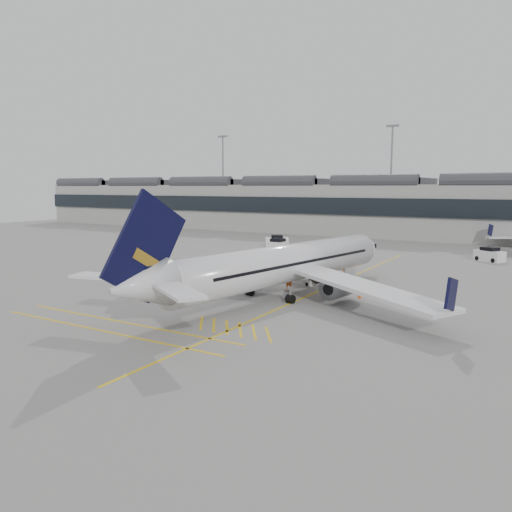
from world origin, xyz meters
The scene contains 18 objects.
ground centered at (0.00, 0.00, 0.00)m, with size 220.00×220.00×0.00m, color gray.
terminal centered at (0.00, 71.93, 6.14)m, with size 200.00×20.45×12.40m.
light_masts centered at (-1.67, 86.00, 14.49)m, with size 113.00×0.60×25.45m.
apron_markings centered at (10.00, 10.00, 0.01)m, with size 0.25×60.00×0.01m, color gold.
airliner_main centered at (7.81, 4.70, 3.06)m, with size 35.33×38.90×10.41m.
belt_loader centered at (6.79, 11.50, 0.49)m, with size 4.27×2.32×1.69m.
baggage_cart_a centered at (3.09, 5.03, 1.04)m, with size 2.07×1.81×1.94m.
baggage_cart_b centered at (-2.35, 2.13, 0.96)m, with size 2.15×2.02×1.79m.
baggage_cart_c centered at (-3.64, 8.77, 0.97)m, with size 2.13×1.97×1.80m.
baggage_cart_d centered at (-0.63, 4.62, 1.09)m, with size 2.32×2.10×2.04m.
ramp_agent_a centered at (7.03, 7.92, 0.98)m, with size 0.71×0.47×1.95m, color #EF580C.
ramp_agent_b centered at (3.78, 6.17, 0.95)m, with size 0.93×0.72×1.91m, color #DB5D0B.
pushback_tug centered at (-6.13, 2.66, 0.58)m, with size 2.38×1.55×1.29m.
safety_cone_nose centered at (7.59, 22.05, 0.24)m, with size 0.34×0.34×0.48m, color #F24C0A.
safety_cone_engine centered at (14.67, 7.82, 0.28)m, with size 0.40×0.40×0.55m, color #F24C0A.
service_van_left centered at (-12.03, 40.39, 0.92)m, with size 4.46×3.85×2.06m.
service_van_mid centered at (-8.72, 34.68, 0.95)m, with size 2.10×4.13×2.12m.
service_van_right centered at (22.56, 40.28, 0.91)m, with size 4.39×3.76×2.03m.
Camera 1 is at (30.07, -37.27, 10.52)m, focal length 35.00 mm.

